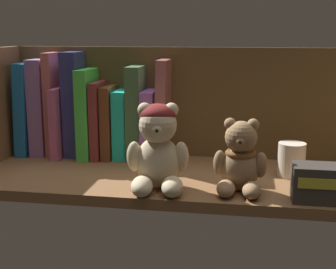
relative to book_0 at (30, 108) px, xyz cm
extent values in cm
cube|color=brown|center=(37.92, -12.32, -11.37)|extent=(81.48, 29.11, 2.00)
cube|color=brown|center=(37.92, 2.84, 0.75)|extent=(83.88, 1.20, 26.23)
cube|color=blue|center=(0.00, 0.00, 0.00)|extent=(3.35, 11.75, 20.81)
cube|color=#9A6FAF|center=(3.29, 0.00, 0.41)|extent=(3.37, 10.43, 21.54)
cube|color=#CC6969|center=(6.21, 0.00, 1.15)|extent=(1.90, 9.62, 23.03)
cube|color=#C05C8C|center=(8.25, 0.00, -2.62)|extent=(1.63, 14.79, 15.49)
cube|color=navy|center=(11.14, 0.00, 1.24)|extent=(3.74, 9.42, 23.24)
cube|color=green|center=(14.54, 0.00, -0.56)|extent=(2.68, 13.89, 19.60)
cube|color=maroon|center=(17.09, 0.00, -1.92)|extent=(1.84, 13.38, 16.89)
cube|color=brown|center=(19.34, 0.00, -2.40)|extent=(2.13, 12.05, 15.93)
cube|color=#1FC2AE|center=(22.14, 0.00, -2.87)|extent=(2.92, 10.45, 15.00)
cube|color=#3D603C|center=(25.42, 0.00, -0.20)|extent=(3.07, 11.84, 20.33)
cube|color=#9457B0|center=(28.57, 0.00, -2.75)|extent=(2.68, 14.15, 15.22)
cube|color=#9C5757|center=(31.29, 0.00, 0.52)|extent=(2.70, 11.42, 21.82)
ellipsoid|color=beige|center=(33.81, -20.51, -5.67)|extent=(7.98, 7.33, 9.39)
sphere|color=beige|center=(33.88, -20.98, 1.24)|extent=(6.68, 6.68, 6.68)
sphere|color=beige|center=(31.50, -20.82, 3.85)|extent=(2.50, 2.50, 2.50)
sphere|color=beige|center=(36.13, -20.20, 3.85)|extent=(2.50, 2.50, 2.50)
sphere|color=beige|center=(34.19, -23.32, 0.84)|extent=(2.50, 2.50, 2.50)
sphere|color=black|center=(34.31, -24.19, 0.91)|extent=(0.88, 0.88, 0.88)
ellipsoid|color=beige|center=(31.85, -25.28, -8.70)|extent=(4.56, 6.71, 3.34)
ellipsoid|color=beige|center=(36.97, -24.58, -8.70)|extent=(4.56, 6.71, 3.34)
ellipsoid|color=beige|center=(29.69, -21.54, -4.49)|extent=(3.05, 3.05, 5.43)
ellipsoid|color=beige|center=(38.06, -20.41, -4.49)|extent=(3.05, 3.05, 5.43)
ellipsoid|color=maroon|center=(33.81, -20.51, 3.08)|extent=(6.35, 6.35, 3.67)
ellipsoid|color=#93704C|center=(48.30, -19.58, -6.42)|extent=(6.71, 6.15, 7.89)
sphere|color=#93704C|center=(48.30, -19.98, -0.62)|extent=(5.61, 5.61, 5.61)
sphere|color=#93704C|center=(46.34, -19.54, 1.57)|extent=(2.10, 2.10, 2.10)
sphere|color=#93704C|center=(50.27, -19.63, 1.57)|extent=(2.10, 2.10, 2.10)
sphere|color=#9B754E|center=(48.25, -21.97, -0.95)|extent=(2.10, 2.10, 2.10)
sphere|color=black|center=(48.23, -22.70, -0.90)|extent=(0.74, 0.74, 0.74)
ellipsoid|color=#93704C|center=(46.05, -23.28, -8.96)|extent=(3.28, 5.33, 2.81)
ellipsoid|color=#93704C|center=(50.39, -23.38, -8.96)|extent=(3.28, 5.33, 2.81)
ellipsoid|color=#93704C|center=(44.75, -19.90, -5.43)|extent=(2.33, 2.33, 4.56)
ellipsoid|color=#93704C|center=(51.85, -20.06, -5.43)|extent=(2.33, 2.33, 4.56)
torus|color=brown|center=(48.30, -19.58, -3.58)|extent=(5.39, 5.39, 1.01)
cylinder|color=silver|center=(57.97, -9.47, -7.07)|extent=(5.27, 5.27, 6.59)
cube|color=#38332D|center=(61.38, -22.83, -7.30)|extent=(8.90, 5.58, 6.12)
cube|color=gold|center=(61.38, -25.70, -6.54)|extent=(7.56, 0.16, 1.71)
camera|label=1|loc=(49.15, -100.64, 17.32)|focal=50.66mm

